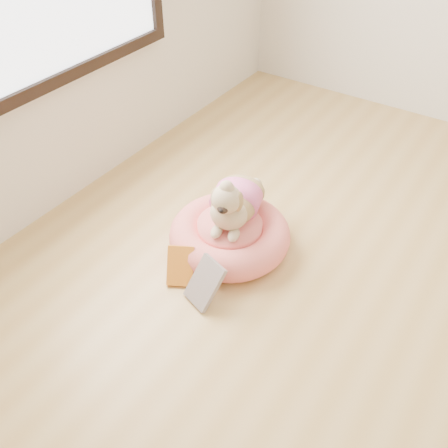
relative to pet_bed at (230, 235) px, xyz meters
The scene contains 5 objects.
floor 1.11m from the pet_bed, 19.69° to the right, with size 4.50×4.50×0.00m, color tan.
pet_bed is the anchor object (origin of this frame).
dog 0.23m from the pet_bed, 93.87° to the left, with size 0.28×0.41×0.30m, color brown, non-canonical shape.
book_yellow 0.31m from the pet_bed, 102.20° to the right, with size 0.12×0.02×0.18m, color gold.
book_white 0.35m from the pet_bed, 74.47° to the right, with size 0.14×0.02×0.22m, color white.
Camera 1 is at (-0.06, -1.14, 1.69)m, focal length 40.00 mm.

